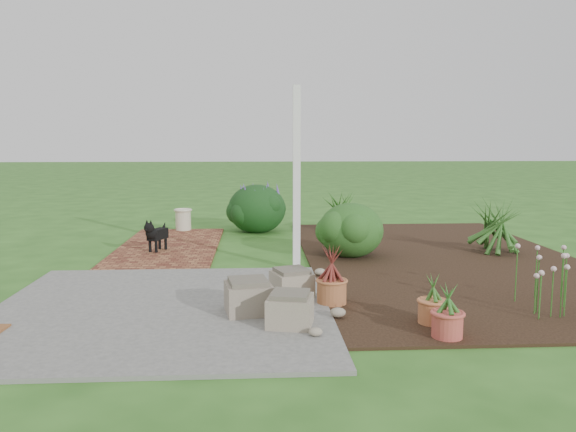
{
  "coord_description": "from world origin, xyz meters",
  "views": [
    {
      "loc": [
        -0.25,
        -7.51,
        1.77
      ],
      "look_at": [
        0.2,
        0.4,
        0.7
      ],
      "focal_mm": 35.0,
      "sensor_mm": 36.0,
      "label": 1
    }
  ],
  "objects": [
    {
      "name": "ground",
      "position": [
        0.0,
        0.0,
        0.0
      ],
      "size": [
        80.0,
        80.0,
        0.0
      ],
      "primitive_type": "plane",
      "color": "#2C5C1D",
      "rests_on": "ground"
    },
    {
      "name": "agapanthus_clump_front",
      "position": [
        1.38,
        3.18,
        0.47
      ],
      "size": [
        1.29,
        1.29,
        0.88
      ],
      "primitive_type": null,
      "rotation": [
        0.0,
        0.0,
        0.37
      ],
      "color": "#173C0B",
      "rests_on": "garden_bed"
    },
    {
      "name": "stone_trough_near",
      "position": [
        0.06,
        -2.41,
        0.18
      ],
      "size": [
        0.49,
        0.49,
        0.27
      ],
      "primitive_type": "cube",
      "rotation": [
        0.0,
        0.0,
        -0.21
      ],
      "color": "#726456",
      "rests_on": "concrete_patio"
    },
    {
      "name": "purple_flowering_bush",
      "position": [
        -0.24,
        3.32,
        0.48
      ],
      "size": [
        1.16,
        1.16,
        0.95
      ],
      "primitive_type": "ellipsoid",
      "rotation": [
        0.0,
        0.0,
        0.03
      ],
      "color": "black",
      "rests_on": "ground"
    },
    {
      "name": "veranda_post",
      "position": [
        0.3,
        0.1,
        1.25
      ],
      "size": [
        0.1,
        0.1,
        2.5
      ],
      "primitive_type": "cube",
      "color": "white",
      "rests_on": "ground"
    },
    {
      "name": "cream_ceramic_urn",
      "position": [
        -1.67,
        3.38,
        0.24
      ],
      "size": [
        0.32,
        0.32,
        0.4
      ],
      "primitive_type": "cylinder",
      "rotation": [
        0.0,
        0.0,
        -0.09
      ],
      "color": "beige",
      "rests_on": "brick_path"
    },
    {
      "name": "stone_trough_mid",
      "position": [
        -0.34,
        -1.99,
        0.19
      ],
      "size": [
        0.51,
        0.51,
        0.3
      ],
      "primitive_type": "cube",
      "rotation": [
        0.0,
        0.0,
        0.17
      ],
      "color": "#716458",
      "rests_on": "concrete_patio"
    },
    {
      "name": "stone_trough_far",
      "position": [
        0.14,
        -1.4,
        0.17
      ],
      "size": [
        0.51,
        0.51,
        0.27
      ],
      "primitive_type": "cube",
      "rotation": [
        0.0,
        0.0,
        0.34
      ],
      "color": "gray",
      "rests_on": "concrete_patio"
    },
    {
      "name": "terracotta_pot_bronze",
      "position": [
        0.55,
        -1.68,
        0.16
      ],
      "size": [
        0.32,
        0.32,
        0.26
      ],
      "primitive_type": "cylinder",
      "rotation": [
        0.0,
        0.0,
        0.01
      ],
      "color": "#A46037",
      "rests_on": "garden_bed"
    },
    {
      "name": "terracotta_pot_small_right",
      "position": [
        1.43,
        -2.39,
        0.14
      ],
      "size": [
        0.33,
        0.33,
        0.23
      ],
      "primitive_type": "cylinder",
      "rotation": [
        0.0,
        0.0,
        -0.3
      ],
      "color": "#B86A3E",
      "rests_on": "garden_bed"
    },
    {
      "name": "terracotta_pot_small_left",
      "position": [
        1.44,
        -2.78,
        0.14
      ],
      "size": [
        0.32,
        0.32,
        0.23
      ],
      "primitive_type": "cylinder",
      "rotation": [
        0.0,
        0.0,
        0.19
      ],
      "color": "#B8483E",
      "rests_on": "garden_bed"
    },
    {
      "name": "pink_flower_patch",
      "position": [
        2.92,
        -2.01,
        0.34
      ],
      "size": [
        1.12,
        1.12,
        0.63
      ],
      "primitive_type": null,
      "rotation": [
        0.0,
        0.0,
        -0.15
      ],
      "color": "#113D0F",
      "rests_on": "garden_bed"
    },
    {
      "name": "garden_bed",
      "position": [
        2.5,
        0.5,
        0.01
      ],
      "size": [
        4.0,
        7.0,
        0.03
      ],
      "primitive_type": "cube",
      "color": "black",
      "rests_on": "ground"
    },
    {
      "name": "brick_path",
      "position": [
        -1.7,
        1.75,
        0.02
      ],
      "size": [
        1.6,
        3.5,
        0.04
      ],
      "primitive_type": "cube",
      "color": "#5D2B1D",
      "rests_on": "ground"
    },
    {
      "name": "agapanthus_clump_back",
      "position": [
        3.47,
        0.92,
        0.51
      ],
      "size": [
        1.21,
        1.21,
        0.96
      ],
      "primitive_type": null,
      "rotation": [
        0.0,
        0.0,
        -0.14
      ],
      "color": "#134114",
      "rests_on": "garden_bed"
    },
    {
      "name": "black_dog",
      "position": [
        -1.82,
        1.26,
        0.32
      ],
      "size": [
        0.32,
        0.52,
        0.48
      ],
      "rotation": [
        0.0,
        0.0,
        -0.42
      ],
      "color": "black",
      "rests_on": "brick_path"
    },
    {
      "name": "evergreen_shrub",
      "position": [
        1.17,
        0.79,
        0.45
      ],
      "size": [
        1.06,
        1.06,
        0.83
      ],
      "primitive_type": "ellipsoid",
      "rotation": [
        0.0,
        0.0,
        -0.09
      ],
      "color": "#1E3D12",
      "rests_on": "garden_bed"
    },
    {
      "name": "concrete_patio",
      "position": [
        -1.25,
        -1.75,
        0.02
      ],
      "size": [
        3.5,
        3.5,
        0.04
      ],
      "primitive_type": "cube",
      "color": "#5B5B59",
      "rests_on": "ground"
    }
  ]
}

